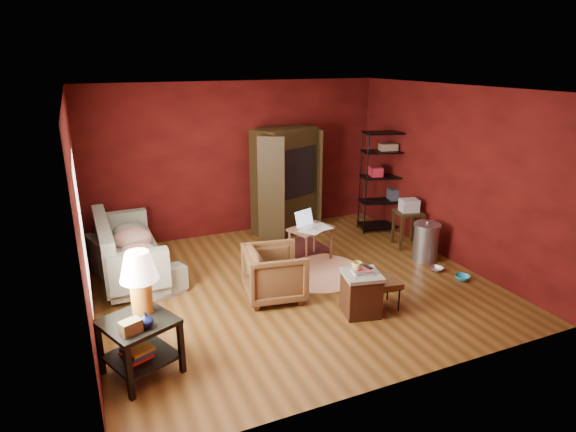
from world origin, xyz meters
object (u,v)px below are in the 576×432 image
wire_shelving (387,177)px  tv_armoire (285,179)px  hamper (361,293)px  laptop_desk (310,231)px  armchair (275,271)px  side_table (139,302)px  sofa (129,253)px

wire_shelving → tv_armoire: bearing=174.3°
hamper → tv_armoire: size_ratio=0.33×
laptop_desk → wire_shelving: size_ratio=0.44×
hamper → armchair: bearing=135.2°
side_table → armchair: bearing=26.1°
sofa → wire_shelving: (4.74, 0.24, 0.65)m
armchair → laptop_desk: bearing=-37.4°
sofa → laptop_desk: laptop_desk is taller
hamper → wire_shelving: wire_shelving is taller
hamper → laptop_desk: (0.15, 1.81, 0.22)m
laptop_desk → sofa: bearing=149.3°
sofa → armchair: bearing=-149.3°
armchair → laptop_desk: size_ratio=0.97×
hamper → wire_shelving: size_ratio=0.35×
sofa → wire_shelving: size_ratio=1.06×
sofa → side_table: 2.44m
sofa → side_table: bearing=157.9°
sofa → laptop_desk: (2.77, -0.53, 0.12)m
wire_shelving → sofa: bearing=-162.7°
sofa → laptop_desk: 2.82m
armchair → hamper: bearing=-125.4°
sofa → hamper: size_ratio=3.06×
hamper → wire_shelving: (2.12, 2.58, 0.74)m
sofa → armchair: armchair is taller
hamper → laptop_desk: size_ratio=0.79×
hamper → side_table: bearing=-178.6°
sofa → armchair: (1.76, -1.48, 0.01)m
hamper → wire_shelving: bearing=50.6°
wire_shelving → laptop_desk: bearing=-144.2°
sofa → side_table: (-0.13, -2.40, 0.40)m
sofa → tv_armoire: tv_armoire is taller
sofa → hamper: sofa is taller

